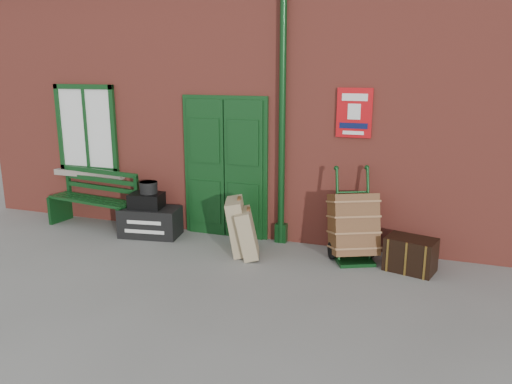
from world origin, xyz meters
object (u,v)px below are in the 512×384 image
at_px(bench, 95,198).
at_px(houdini_trunk, 150,222).
at_px(dark_trunk, 411,254).
at_px(porter_trolley, 353,226).

distance_m(bench, houdini_trunk, 1.18).
distance_m(houdini_trunk, dark_trunk, 4.07).
bearing_deg(houdini_trunk, bench, 165.01).
bearing_deg(dark_trunk, houdini_trunk, -166.73).
xyz_separation_m(houdini_trunk, porter_trolley, (3.26, 0.07, 0.27)).
bearing_deg(dark_trunk, porter_trolley, -176.66).
height_order(houdini_trunk, porter_trolley, porter_trolley).
bearing_deg(porter_trolley, bench, 154.44).
xyz_separation_m(bench, porter_trolley, (4.41, -0.05, -0.01)).
distance_m(bench, porter_trolley, 4.41).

